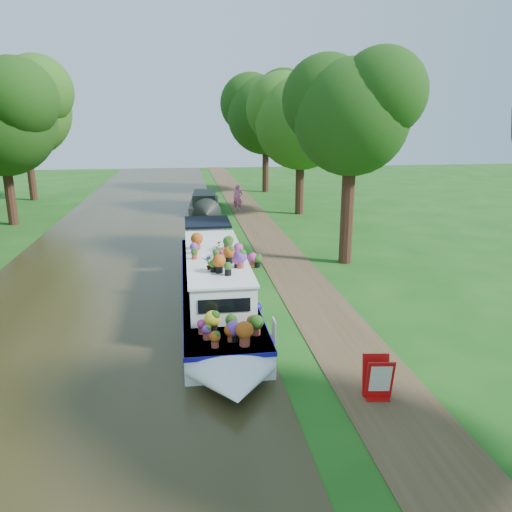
# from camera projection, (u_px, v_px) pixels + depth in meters

# --- Properties ---
(ground) EXTENTS (100.00, 100.00, 0.00)m
(ground) POSITION_uv_depth(u_px,v_px,m) (273.00, 288.00, 18.86)
(ground) COLOR #174D13
(ground) RESTS_ON ground
(canal_water) EXTENTS (10.00, 100.00, 0.02)m
(canal_water) POSITION_uv_depth(u_px,v_px,m) (110.00, 295.00, 18.02)
(canal_water) COLOR #2C2613
(canal_water) RESTS_ON ground
(towpath) EXTENTS (2.20, 100.00, 0.03)m
(towpath) POSITION_uv_depth(u_px,v_px,m) (304.00, 286.00, 19.02)
(towpath) COLOR #4A3822
(towpath) RESTS_ON ground
(plant_boat) EXTENTS (2.29, 13.52, 2.29)m
(plant_boat) POSITION_uv_depth(u_px,v_px,m) (216.00, 283.00, 16.68)
(plant_boat) COLOR white
(plant_boat) RESTS_ON canal_water
(tree_near_overhang) EXTENTS (5.52, 5.28, 8.99)m
(tree_near_overhang) POSITION_uv_depth(u_px,v_px,m) (351.00, 108.00, 20.57)
(tree_near_overhang) COLOR black
(tree_near_overhang) RESTS_ON ground
(tree_near_mid) EXTENTS (6.90, 6.60, 9.40)m
(tree_near_mid) POSITION_uv_depth(u_px,v_px,m) (301.00, 115.00, 32.19)
(tree_near_mid) COLOR black
(tree_near_mid) RESTS_ON ground
(tree_near_far) EXTENTS (7.59, 7.26, 10.30)m
(tree_near_far) POSITION_uv_depth(u_px,v_px,m) (265.00, 109.00, 42.46)
(tree_near_far) COLOR black
(tree_near_far) RESTS_ON ground
(tree_far_c) EXTENTS (7.13, 6.82, 9.59)m
(tree_far_c) POSITION_uv_depth(u_px,v_px,m) (0.00, 113.00, 28.70)
(tree_far_c) COLOR black
(tree_far_c) RESTS_ON ground
(tree_far_d) EXTENTS (8.05, 7.70, 10.85)m
(tree_far_d) POSITION_uv_depth(u_px,v_px,m) (23.00, 103.00, 37.82)
(tree_far_d) COLOR black
(tree_far_d) RESTS_ON ground
(second_boat) EXTENTS (2.33, 6.82, 1.30)m
(second_boat) POSITION_uv_depth(u_px,v_px,m) (205.00, 203.00, 34.74)
(second_boat) COLOR black
(second_boat) RESTS_ON canal_water
(sandwich_board) EXTENTS (0.64, 0.56, 0.98)m
(sandwich_board) POSITION_uv_depth(u_px,v_px,m) (378.00, 380.00, 11.25)
(sandwich_board) COLOR red
(sandwich_board) RESTS_ON towpath
(pedestrian_pink) EXTENTS (0.68, 0.46, 1.81)m
(pedestrian_pink) POSITION_uv_depth(u_px,v_px,m) (238.00, 198.00, 34.40)
(pedestrian_pink) COLOR pink
(pedestrian_pink) RESTS_ON towpath
(verge_plant) EXTENTS (0.41, 0.37, 0.41)m
(verge_plant) POSITION_uv_depth(u_px,v_px,m) (255.00, 259.00, 21.97)
(verge_plant) COLOR #34611D
(verge_plant) RESTS_ON ground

